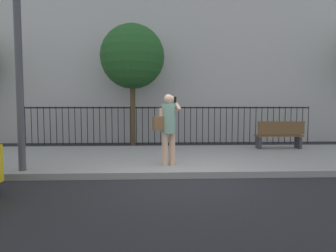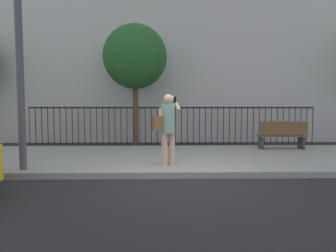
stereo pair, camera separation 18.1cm
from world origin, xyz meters
name	(u,v)px [view 2 (the right image)]	position (x,y,z in m)	size (l,w,h in m)	color
ground_plane	(182,179)	(0.00, 0.00, 0.00)	(60.00, 60.00, 0.00)	black
sidewalk	(177,158)	(0.00, 2.20, 0.07)	(28.00, 4.40, 0.15)	gray
building_facade	(171,0)	(0.00, 8.50, 6.90)	(28.00, 4.00, 13.80)	#BCB7B2
iron_fence	(172,120)	(0.00, 5.90, 1.02)	(12.03, 0.04, 1.60)	black
pedestrian_on_phone	(167,124)	(-0.31, 0.79, 1.18)	(0.72, 0.55, 1.77)	tan
street_bench	(282,135)	(3.67, 3.42, 0.65)	(1.60, 0.45, 0.95)	brown
street_tree_far	(135,57)	(-1.49, 5.19, 3.53)	(2.50, 2.50, 4.80)	#4C3823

